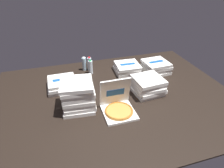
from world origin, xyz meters
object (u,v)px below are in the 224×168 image
Objects in this scene: water_bottle_0 at (91,67)px; pizza_stack_left_near at (78,95)px; pizza_stack_right_far at (156,67)px; pizza_stack_right_mid at (148,85)px; pizza_stack_right_near at (62,84)px; open_pizza_box at (118,106)px; water_bottle_1 at (84,64)px; pizza_stack_center_near at (127,68)px; water_bottle_2 at (89,64)px.

pizza_stack_left_near is at bearing -111.06° from water_bottle_0.
pizza_stack_right_mid is at bearing -127.61° from pizza_stack_right_far.
open_pizza_box is at bearing -49.94° from pizza_stack_right_near.
pizza_stack_left_near is 1.01m from water_bottle_1.
pizza_stack_center_near is 0.96× the size of pizza_stack_left_near.
pizza_stack_left_near is at bearing -71.65° from pizza_stack_right_near.
water_bottle_0 is at bearing 168.51° from pizza_stack_center_near.
water_bottle_2 reaches higher than pizza_stack_right_near.
open_pizza_box is 1.68× the size of water_bottle_2.
open_pizza_box reaches higher than pizza_stack_center_near.
open_pizza_box is 0.94× the size of pizza_stack_right_mid.
open_pizza_box is 0.96× the size of pizza_stack_center_near.
water_bottle_0 is 0.12m from water_bottle_2.
water_bottle_1 is at bearing 116.88° from water_bottle_0.
water_bottle_0 reaches higher than pizza_stack_center_near.
pizza_stack_right_far is 1.73× the size of water_bottle_0.
open_pizza_box is at bearing -139.40° from pizza_stack_right_far.
pizza_stack_right_far is (1.52, 0.06, 0.02)m from pizza_stack_right_near.
water_bottle_1 is at bearing 99.30° from open_pizza_box.
water_bottle_0 is 0.17m from water_bottle_1.
water_bottle_1 and water_bottle_2 have the same top height.
water_bottle_0 is at bearing 96.51° from open_pizza_box.
pizza_stack_right_near is 0.98× the size of pizza_stack_right_far.
pizza_stack_center_near is at bearing -22.21° from water_bottle_1.
pizza_stack_right_near is (-0.17, 0.51, -0.11)m from pizza_stack_left_near.
pizza_stack_left_near is at bearing -141.76° from pizza_stack_center_near.
pizza_stack_center_near and pizza_stack_right_near have the same top height.
open_pizza_box is at bearing -80.70° from water_bottle_1.
pizza_stack_left_near is 1.84× the size of water_bottle_0.
water_bottle_2 is (-0.63, 0.89, -0.00)m from pizza_stack_right_mid.
water_bottle_2 is at bearing -21.01° from water_bottle_1.
open_pizza_box is 1.20m from pizza_stack_right_far.
water_bottle_1 is at bearing 48.76° from pizza_stack_right_near.
pizza_stack_right_near is (-1.07, -0.20, 0.00)m from pizza_stack_center_near.
open_pizza_box is 0.99× the size of pizza_stack_right_near.
pizza_stack_left_near is (-0.44, 0.21, 0.11)m from open_pizza_box.
pizza_stack_left_near is 1.09× the size of pizza_stack_right_near.
pizza_stack_left_near is 0.96m from pizza_stack_right_mid.
pizza_stack_left_near is 1.84× the size of water_bottle_2.
pizza_stack_left_near is at bearing -176.61° from pizza_stack_right_mid.
pizza_stack_center_near is 0.98× the size of pizza_stack_right_mid.
pizza_stack_left_near is at bearing -108.95° from water_bottle_2.
open_pizza_box is 1.68× the size of water_bottle_0.
water_bottle_0 is 1.00× the size of water_bottle_1.
pizza_stack_right_far is 1.09m from water_bottle_2.
pizza_stack_left_near is 1.47m from pizza_stack_right_far.
pizza_stack_right_far is at bearing 52.39° from pizza_stack_right_mid.
water_bottle_0 is 1.00× the size of water_bottle_2.
water_bottle_0 is (0.32, 0.83, -0.07)m from pizza_stack_left_near.
open_pizza_box is 1.68× the size of water_bottle_1.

